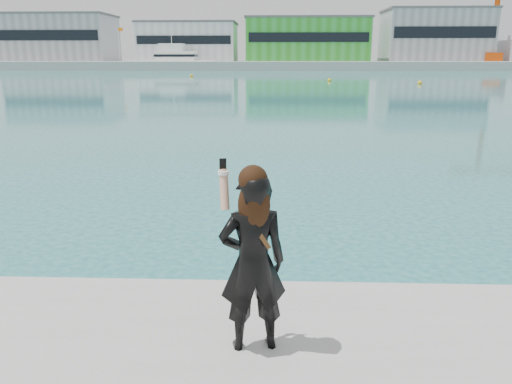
% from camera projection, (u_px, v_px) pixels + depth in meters
% --- Properties ---
extents(far_quay, '(320.00, 40.00, 2.00)m').
position_uv_depth(far_quay, '(275.00, 65.00, 129.93)').
color(far_quay, '#9E9E99').
rests_on(far_quay, ground).
extents(warehouse_grey_left, '(26.52, 16.36, 11.50)m').
position_uv_depth(warehouse_grey_left, '(61.00, 38.00, 128.23)').
color(warehouse_grey_left, gray).
rests_on(warehouse_grey_left, far_quay).
extents(warehouse_white, '(24.48, 15.35, 9.50)m').
position_uv_depth(warehouse_white, '(189.00, 42.00, 127.28)').
color(warehouse_white, silver).
rests_on(warehouse_white, far_quay).
extents(warehouse_green, '(30.60, 16.36, 10.50)m').
position_uv_depth(warehouse_green, '(307.00, 39.00, 126.04)').
color(warehouse_green, green).
rests_on(warehouse_green, far_quay).
extents(warehouse_grey_right, '(25.50, 15.35, 12.50)m').
position_uv_depth(warehouse_grey_right, '(435.00, 35.00, 124.59)').
color(warehouse_grey_right, gray).
rests_on(warehouse_grey_right, far_quay).
extents(dock_crane, '(23.00, 4.00, 24.00)m').
position_uv_depth(dock_crane, '(503.00, 3.00, 116.54)').
color(dock_crane, '#D4450C').
rests_on(dock_crane, far_quay).
extents(flagpole_left, '(1.28, 0.16, 8.00)m').
position_uv_depth(flagpole_left, '(119.00, 42.00, 121.20)').
color(flagpole_left, silver).
rests_on(flagpole_left, far_quay).
extents(flagpole_right, '(1.28, 0.16, 8.00)m').
position_uv_depth(flagpole_right, '(367.00, 42.00, 118.98)').
color(flagpole_right, silver).
rests_on(flagpole_right, far_quay).
extents(motor_yacht, '(17.21, 5.63, 7.92)m').
position_uv_depth(motor_yacht, '(178.00, 60.00, 117.54)').
color(motor_yacht, white).
rests_on(motor_yacht, ground).
extents(buoy_near, '(0.50, 0.50, 0.50)m').
position_uv_depth(buoy_near, '(329.00, 81.00, 65.84)').
color(buoy_near, yellow).
rests_on(buoy_near, ground).
extents(buoy_far, '(0.50, 0.50, 0.50)m').
position_uv_depth(buoy_far, '(191.00, 77.00, 80.37)').
color(buoy_far, yellow).
rests_on(buoy_far, ground).
extents(buoy_extra, '(0.50, 0.50, 0.50)m').
position_uv_depth(buoy_extra, '(420.00, 84.00, 59.42)').
color(buoy_extra, yellow).
rests_on(buoy_extra, ground).
extents(woman, '(0.63, 0.48, 1.65)m').
position_uv_depth(woman, '(253.00, 258.00, 4.16)').
color(woman, black).
rests_on(woman, near_quay).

